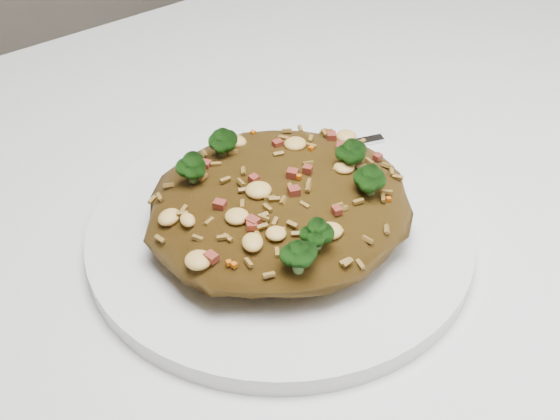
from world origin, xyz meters
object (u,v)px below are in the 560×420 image
object	(u,v)px
dining_table	(351,304)
fried_rice	(280,197)
fork	(298,155)
plate	(280,234)

from	to	relation	value
dining_table	fried_rice	bearing A→B (deg)	165.78
fried_rice	fork	distance (m)	0.09
dining_table	plate	distance (m)	0.12
fork	plate	bearing A→B (deg)	-118.77
dining_table	fried_rice	distance (m)	0.15
plate	fried_rice	bearing A→B (deg)	-90.69
fried_rice	fork	bearing A→B (deg)	44.12
plate	fried_rice	size ratio (longest dim) A/B	1.45
dining_table	fork	world-z (taller)	fork
plate	fork	xyz separation A→B (m)	(0.06, 0.06, 0.01)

